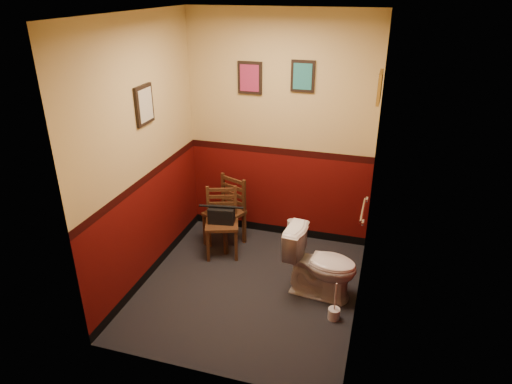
# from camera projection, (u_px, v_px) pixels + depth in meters

# --- Properties ---
(floor) EXTENTS (2.20, 2.40, 0.00)m
(floor) POSITION_uv_depth(u_px,v_px,m) (249.00, 287.00, 4.80)
(floor) COLOR black
(floor) RESTS_ON ground
(ceiling) EXTENTS (2.20, 2.40, 0.00)m
(ceiling) POSITION_uv_depth(u_px,v_px,m) (247.00, 13.00, 3.67)
(ceiling) COLOR silver
(ceiling) RESTS_ON ground
(wall_back) EXTENTS (2.20, 0.00, 2.70)m
(wall_back) POSITION_uv_depth(u_px,v_px,m) (279.00, 132.00, 5.28)
(wall_back) COLOR #4C0907
(wall_back) RESTS_ON ground
(wall_front) EXTENTS (2.20, 0.00, 2.70)m
(wall_front) POSITION_uv_depth(u_px,v_px,m) (197.00, 230.00, 3.19)
(wall_front) COLOR #4C0907
(wall_front) RESTS_ON ground
(wall_left) EXTENTS (0.00, 2.40, 2.70)m
(wall_left) POSITION_uv_depth(u_px,v_px,m) (143.00, 157.00, 4.52)
(wall_left) COLOR #4C0907
(wall_left) RESTS_ON ground
(wall_right) EXTENTS (0.00, 2.40, 2.70)m
(wall_right) POSITION_uv_depth(u_px,v_px,m) (369.00, 182.00, 3.95)
(wall_right) COLOR #4C0907
(wall_right) RESTS_ON ground
(grab_bar) EXTENTS (0.05, 0.56, 0.06)m
(grab_bar) POSITION_uv_depth(u_px,v_px,m) (363.00, 210.00, 4.34)
(grab_bar) COLOR silver
(grab_bar) RESTS_ON wall_right
(framed_print_back_a) EXTENTS (0.28, 0.04, 0.36)m
(framed_print_back_a) POSITION_uv_depth(u_px,v_px,m) (250.00, 78.00, 5.10)
(framed_print_back_a) COLOR black
(framed_print_back_a) RESTS_ON wall_back
(framed_print_back_b) EXTENTS (0.26, 0.04, 0.34)m
(framed_print_back_b) POSITION_uv_depth(u_px,v_px,m) (303.00, 76.00, 4.92)
(framed_print_back_b) COLOR black
(framed_print_back_b) RESTS_ON wall_back
(framed_print_left) EXTENTS (0.04, 0.30, 0.38)m
(framed_print_left) POSITION_uv_depth(u_px,v_px,m) (144.00, 105.00, 4.39)
(framed_print_left) COLOR black
(framed_print_left) RESTS_ON wall_left
(framed_print_right) EXTENTS (0.04, 0.34, 0.28)m
(framed_print_right) POSITION_uv_depth(u_px,v_px,m) (379.00, 87.00, 4.18)
(framed_print_right) COLOR olive
(framed_print_right) RESTS_ON wall_right
(toilet) EXTENTS (0.77, 0.49, 0.72)m
(toilet) POSITION_uv_depth(u_px,v_px,m) (321.00, 264.00, 4.57)
(toilet) COLOR white
(toilet) RESTS_ON floor
(toilet_brush) EXTENTS (0.11, 0.11, 0.41)m
(toilet_brush) POSITION_uv_depth(u_px,v_px,m) (334.00, 313.00, 4.34)
(toilet_brush) COLOR silver
(toilet_brush) RESTS_ON floor
(chair_left) EXTENTS (0.51, 0.51, 0.84)m
(chair_left) POSITION_uv_depth(u_px,v_px,m) (226.00, 212.00, 5.46)
(chair_left) COLOR #59331A
(chair_left) RESTS_ON floor
(chair_right) EXTENTS (0.47, 0.47, 0.80)m
(chair_right) POSITION_uv_depth(u_px,v_px,m) (222.00, 222.00, 5.28)
(chair_right) COLOR #59331A
(chair_right) RESTS_ON floor
(handbag) EXTENTS (0.31, 0.19, 0.21)m
(handbag) POSITION_uv_depth(u_px,v_px,m) (222.00, 215.00, 5.20)
(handbag) COLOR black
(handbag) RESTS_ON chair_right
(tp_stack) EXTENTS (0.23, 0.14, 0.30)m
(tp_stack) POSITION_uv_depth(u_px,v_px,m) (292.00, 232.00, 5.61)
(tp_stack) COLOR silver
(tp_stack) RESTS_ON floor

